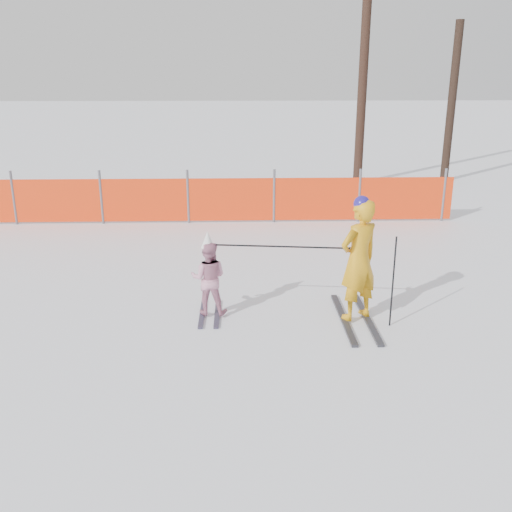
{
  "coord_description": "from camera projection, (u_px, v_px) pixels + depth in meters",
  "views": [
    {
      "loc": [
        -0.23,
        -6.93,
        3.45
      ],
      "look_at": [
        0.0,
        0.5,
        1.0
      ],
      "focal_mm": 40.0,
      "sensor_mm": 36.0,
      "label": 1
    }
  ],
  "objects": [
    {
      "name": "adult",
      "position": [
        359.0,
        260.0,
        7.94
      ],
      "size": [
        0.76,
        1.73,
        1.82
      ],
      "color": "black",
      "rests_on": "ground"
    },
    {
      "name": "child",
      "position": [
        209.0,
        278.0,
        8.22
      ],
      "size": [
        0.57,
        1.0,
        1.27
      ],
      "color": "black",
      "rests_on": "ground"
    },
    {
      "name": "safety_fence",
      "position": [
        105.0,
        200.0,
        13.18
      ],
      "size": [
        16.23,
        0.06,
        1.25
      ],
      "color": "#595960",
      "rests_on": "ground"
    },
    {
      "name": "ground",
      "position": [
        257.0,
        338.0,
        7.66
      ],
      "size": [
        120.0,
        120.0,
        0.0
      ],
      "primitive_type": "plane",
      "color": "white",
      "rests_on": "ground"
    },
    {
      "name": "ski_poles",
      "position": [
        328.0,
        261.0,
        7.92
      ],
      "size": [
        2.45,
        0.46,
        1.31
      ],
      "color": "black",
      "rests_on": "ground"
    },
    {
      "name": "tree_trunks",
      "position": [
        398.0,
        82.0,
        17.23
      ],
      "size": [
        3.15,
        0.6,
        6.89
      ],
      "color": "#301D15",
      "rests_on": "ground"
    }
  ]
}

